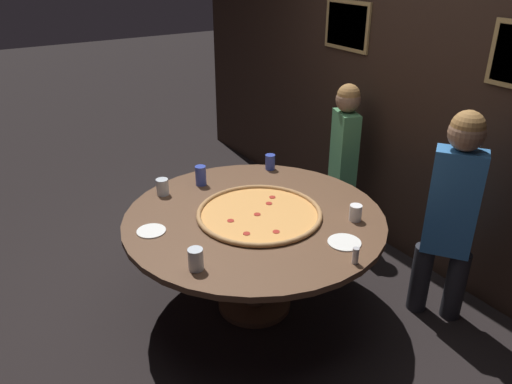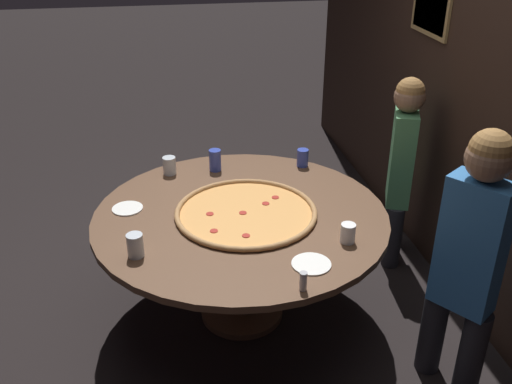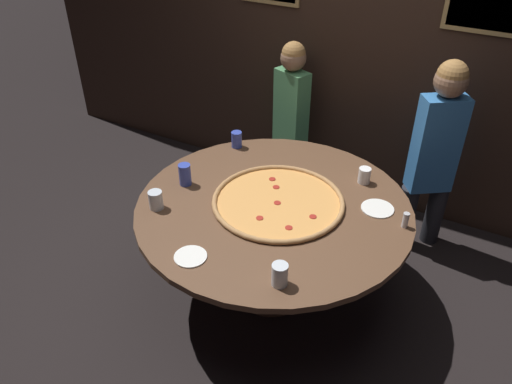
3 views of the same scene
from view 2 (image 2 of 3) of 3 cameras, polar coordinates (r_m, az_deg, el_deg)
ground_plane at (r=3.76m, az=-1.40°, el=-12.00°), size 24.00×24.00×0.00m
back_wall at (r=3.60m, az=22.25°, el=7.88°), size 6.40×0.08×2.60m
dining_table at (r=3.40m, az=-1.52°, el=-3.84°), size 1.73×1.73×0.74m
giant_pizza at (r=3.32m, az=-1.01°, el=-2.03°), size 0.83×0.83×0.03m
drink_cup_by_shaker at (r=3.84m, az=-4.11°, el=3.19°), size 0.08×0.08×0.15m
drink_cup_front_edge at (r=2.99m, az=-11.98°, el=-5.25°), size 0.09×0.09×0.13m
drink_cup_far_left at (r=3.92m, az=4.68°, el=3.43°), size 0.08×0.08×0.12m
drink_cup_near_right at (r=3.83m, az=-8.65°, el=2.63°), size 0.09×0.09×0.12m
drink_cup_beside_pizza at (r=3.08m, az=9.18°, el=-4.08°), size 0.08×0.08×0.11m
white_plate_right_side at (r=3.47m, az=-12.73°, el=-1.61°), size 0.18×0.18×0.01m
white_plate_far_back at (r=2.90m, az=5.55°, el=-7.18°), size 0.20×0.20×0.01m
condiment_shaker at (r=2.71m, az=4.75°, el=-8.87°), size 0.04×0.04×0.10m
diner_centre_back at (r=3.01m, az=20.64°, el=-5.55°), size 0.38×0.32×1.48m
diner_far_left at (r=4.03m, az=14.33°, el=2.96°), size 0.36×0.24×1.36m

